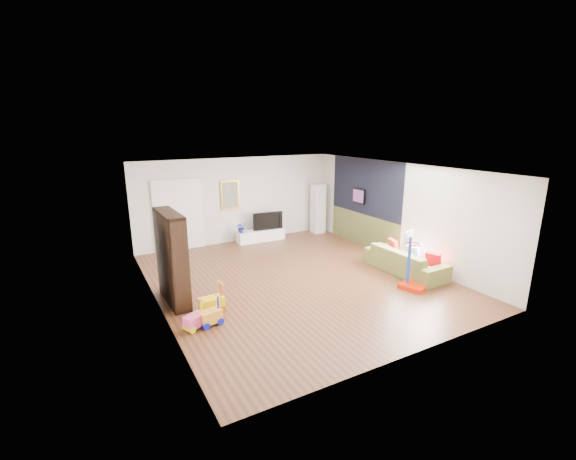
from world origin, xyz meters
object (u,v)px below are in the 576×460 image
media_console (261,235)px  sofa (405,261)px  bookshelf (172,258)px  basketball_hoop (415,261)px

media_console → sofa: (2.02, -4.36, 0.13)m
bookshelf → sofa: bookshelf is taller
media_console → bookshelf: bearing=-137.2°
bookshelf → basketball_hoop: bearing=-23.7°
sofa → basketball_hoop: (-0.57, -0.84, 0.36)m
media_console → basketball_hoop: basketball_hoop is taller
bookshelf → basketball_hoop: (4.98, -1.99, -0.30)m
media_console → bookshelf: bookshelf is taller
bookshelf → basketball_hoop: size_ratio=1.45×
media_console → sofa: 4.81m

